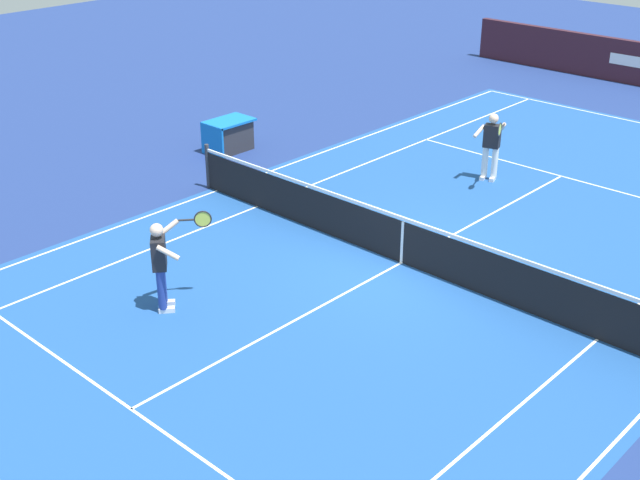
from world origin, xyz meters
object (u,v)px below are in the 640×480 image
tennis_player_far (492,143)px  equipment_cart_tarped (229,135)px  tennis_player_near (162,262)px  tennis_ball (396,225)px  tennis_net (403,240)px

tennis_player_far → equipment_cart_tarped: size_ratio=1.36×
tennis_player_near → tennis_ball: tennis_player_near is taller
tennis_net → equipment_cart_tarped: size_ratio=9.36×
tennis_player_near → equipment_cart_tarped: tennis_player_near is taller
equipment_cart_tarped → tennis_player_near: bearing=40.7°
equipment_cart_tarped → tennis_player_far: bearing=115.3°
tennis_net → tennis_ball: (-1.27, -1.13, -0.46)m
tennis_net → tennis_player_far: size_ratio=6.89×
tennis_net → tennis_player_near: tennis_player_near is taller
tennis_ball → equipment_cart_tarped: equipment_cart_tarped is taller
tennis_player_near → equipment_cart_tarped: size_ratio=1.36×
equipment_cart_tarped → tennis_net: bearing=74.4°
tennis_net → tennis_ball: bearing=-138.3°
tennis_player_far → tennis_player_near: bearing=-4.7°
tennis_player_far → equipment_cart_tarped: bearing=-64.7°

